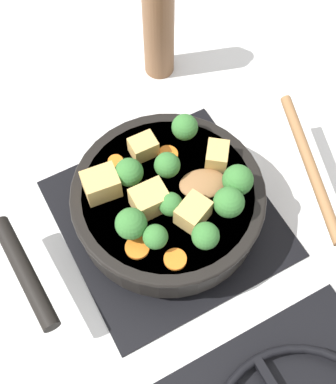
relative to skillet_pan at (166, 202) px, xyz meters
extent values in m
plane|color=silver|center=(0.00, 0.00, -0.06)|extent=(2.40, 2.40, 0.00)
cube|color=black|center=(0.00, 0.00, -0.06)|extent=(0.31, 0.31, 0.01)
torus|color=black|center=(0.00, 0.00, -0.04)|extent=(0.24, 0.24, 0.01)
cube|color=black|center=(0.00, 0.00, -0.04)|extent=(0.01, 0.23, 0.01)
cube|color=black|center=(0.00, 0.00, -0.04)|extent=(0.23, 0.01, 0.01)
cylinder|color=black|center=(0.00, 0.00, 0.00)|extent=(0.27, 0.27, 0.06)
cylinder|color=brown|center=(0.00, 0.00, 0.00)|extent=(0.24, 0.24, 0.05)
torus|color=black|center=(0.00, 0.00, 0.02)|extent=(0.28, 0.28, 0.01)
cylinder|color=black|center=(0.22, 0.01, 0.01)|extent=(0.03, 0.17, 0.02)
ellipsoid|color=olive|center=(-0.05, 0.02, 0.03)|extent=(0.08, 0.07, 0.01)
cylinder|color=olive|center=(-0.20, 0.06, 0.03)|extent=(0.09, 0.24, 0.02)
cube|color=tan|center=(0.03, 0.01, 0.05)|extent=(0.05, 0.04, 0.04)
cube|color=tan|center=(0.00, -0.07, 0.04)|extent=(0.04, 0.03, 0.03)
cube|color=tan|center=(-0.01, 0.05, 0.04)|extent=(0.05, 0.05, 0.03)
cube|color=tan|center=(-0.09, -0.01, 0.04)|extent=(0.05, 0.05, 0.03)
cube|color=tan|center=(0.08, -0.05, 0.05)|extent=(0.05, 0.04, 0.04)
cylinder|color=#709956|center=(-0.06, 0.07, 0.03)|extent=(0.01, 0.01, 0.01)
sphere|color=#387533|center=(-0.06, 0.07, 0.05)|extent=(0.04, 0.04, 0.04)
cylinder|color=#709956|center=(-0.07, -0.07, 0.03)|extent=(0.01, 0.01, 0.01)
sphere|color=#387533|center=(-0.07, -0.07, 0.05)|extent=(0.04, 0.04, 0.04)
cylinder|color=#709956|center=(0.04, -0.04, 0.03)|extent=(0.01, 0.01, 0.01)
sphere|color=#387533|center=(0.04, -0.04, 0.05)|extent=(0.04, 0.04, 0.04)
cylinder|color=#709956|center=(-0.01, 0.09, 0.03)|extent=(0.01, 0.01, 0.01)
sphere|color=#387533|center=(-0.01, 0.09, 0.05)|extent=(0.04, 0.04, 0.04)
cylinder|color=#709956|center=(0.01, 0.03, 0.03)|extent=(0.01, 0.01, 0.01)
sphere|color=#387533|center=(0.01, 0.03, 0.05)|extent=(0.03, 0.03, 0.03)
cylinder|color=#709956|center=(-0.02, -0.03, 0.03)|extent=(0.01, 0.01, 0.01)
sphere|color=#387533|center=(-0.02, -0.03, 0.05)|extent=(0.04, 0.04, 0.04)
cylinder|color=#709956|center=(0.07, 0.03, 0.03)|extent=(0.01, 0.01, 0.01)
sphere|color=#387533|center=(0.07, 0.03, 0.05)|extent=(0.04, 0.04, 0.04)
cylinder|color=#709956|center=(0.05, 0.06, 0.03)|extent=(0.01, 0.01, 0.01)
sphere|color=#387533|center=(0.05, 0.06, 0.05)|extent=(0.03, 0.03, 0.03)
cylinder|color=#709956|center=(-0.09, 0.04, 0.03)|extent=(0.01, 0.01, 0.01)
sphere|color=#387533|center=(-0.09, 0.04, 0.05)|extent=(0.04, 0.04, 0.04)
cylinder|color=orange|center=(0.07, 0.06, 0.03)|extent=(0.03, 0.03, 0.01)
cylinder|color=orange|center=(-0.03, -0.05, 0.03)|extent=(0.03, 0.03, 0.01)
cylinder|color=orange|center=(0.04, -0.08, 0.03)|extent=(0.02, 0.02, 0.01)
cylinder|color=orange|center=(0.04, 0.09, 0.03)|extent=(0.03, 0.03, 0.01)
cylinder|color=brown|center=(-0.13, -0.28, 0.03)|extent=(0.05, 0.05, 0.19)
camera|label=1|loc=(0.17, 0.32, 0.69)|focal=50.00mm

